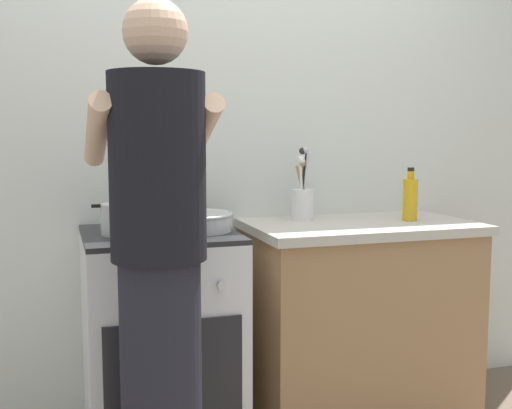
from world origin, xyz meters
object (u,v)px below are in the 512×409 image
Objects in this scene: mixing_bowl at (194,221)px; stove_range at (161,340)px; pot at (124,219)px; utensil_crock at (302,198)px; person at (159,271)px; oil_bottle at (410,199)px.

stove_range is at bearing 170.92° from mixing_bowl.
pot is at bearing -173.46° from stove_range.
person reaches higher than utensil_crock.
utensil_crock reaches higher than mixing_bowl.
mixing_bowl is 1.00m from oil_bottle.
person is (-0.23, -0.52, -0.08)m from mixing_bowl.
oil_bottle is at bearing -0.96° from stove_range.
utensil_crock is 0.20× the size of person.
mixing_bowl is (0.28, -0.01, -0.02)m from pot.
person reaches higher than pot.
utensil_crock is 1.39× the size of oil_bottle.
stove_range is 3.74× the size of oil_bottle.
pot is 0.84m from utensil_crock.
person reaches higher than oil_bottle.
oil_bottle reaches higher than mixing_bowl.
person is at bearing -137.61° from utensil_crock.
pot reaches higher than mixing_bowl.
person is at bearing -156.65° from oil_bottle.
mixing_bowl is 0.58m from person.
utensil_crock reaches higher than oil_bottle.
oil_bottle is at bearing 0.19° from mixing_bowl.
pot is 0.28m from mixing_bowl.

